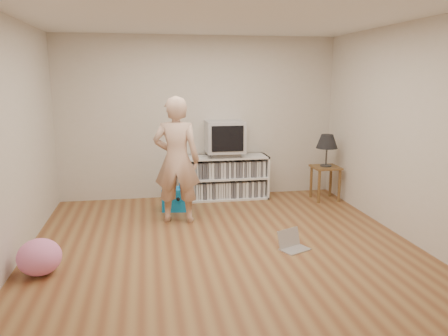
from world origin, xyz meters
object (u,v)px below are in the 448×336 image
(crt_tv, at_px, (225,137))
(plush_blue, at_px, (175,199))
(side_table, at_px, (325,174))
(person, at_px, (177,160))
(table_lamp, at_px, (327,142))
(laptop, at_px, (292,244))
(plush_pink, at_px, (39,257))
(media_unit, at_px, (224,177))
(dvd_deck, at_px, (225,154))

(crt_tv, height_order, plush_blue, crt_tv)
(side_table, relative_size, person, 0.32)
(person, distance_m, plush_blue, 0.86)
(side_table, height_order, plush_blue, side_table)
(table_lamp, height_order, laptop, table_lamp)
(side_table, distance_m, table_lamp, 0.53)
(person, height_order, plush_pink, person)
(plush_blue, bearing_deg, crt_tv, 40.25)
(table_lamp, bearing_deg, laptop, -122.23)
(laptop, xyz_separation_m, plush_pink, (-2.72, -0.20, 0.12))
(table_lamp, xyz_separation_m, plush_pink, (-3.91, -2.09, -0.76))
(crt_tv, bearing_deg, person, -129.02)
(side_table, bearing_deg, media_unit, 166.30)
(dvd_deck, height_order, plush_blue, dvd_deck)
(crt_tv, relative_size, person, 0.35)
(plush_blue, bearing_deg, plush_pink, -118.07)
(laptop, bearing_deg, person, 110.41)
(crt_tv, xyz_separation_m, plush_blue, (-0.85, -0.51, -0.85))
(dvd_deck, height_order, plush_pink, dvd_deck)
(media_unit, height_order, dvd_deck, dvd_deck)
(person, bearing_deg, side_table, -152.50)
(crt_tv, height_order, side_table, crt_tv)
(table_lamp, bearing_deg, person, -164.47)
(person, distance_m, laptop, 1.91)
(dvd_deck, height_order, crt_tv, crt_tv)
(dvd_deck, relative_size, table_lamp, 0.87)
(media_unit, height_order, laptop, media_unit)
(side_table, height_order, table_lamp, table_lamp)
(laptop, bearing_deg, dvd_deck, 74.93)
(laptop, xyz_separation_m, plush_blue, (-1.24, 1.75, 0.11))
(table_lamp, height_order, person, person)
(media_unit, bearing_deg, plush_pink, -133.23)
(dvd_deck, xyz_separation_m, person, (-0.84, -1.04, 0.12))
(plush_blue, xyz_separation_m, plush_pink, (-1.48, -1.95, 0.01))
(dvd_deck, height_order, side_table, dvd_deck)
(dvd_deck, distance_m, plush_pink, 3.44)
(dvd_deck, relative_size, person, 0.26)
(crt_tv, xyz_separation_m, laptop, (0.39, -2.26, -0.96))
(dvd_deck, relative_size, side_table, 0.82)
(table_lamp, bearing_deg, crt_tv, 166.95)
(crt_tv, relative_size, laptop, 1.53)
(person, relative_size, plush_blue, 4.18)
(side_table, relative_size, table_lamp, 1.07)
(crt_tv, bearing_deg, media_unit, 90.00)
(side_table, relative_size, plush_pink, 1.27)
(side_table, bearing_deg, crt_tv, 166.95)
(media_unit, height_order, side_table, media_unit)
(table_lamp, height_order, plush_blue, table_lamp)
(dvd_deck, xyz_separation_m, plush_pink, (-2.33, -2.46, -0.55))
(side_table, bearing_deg, person, -164.47)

